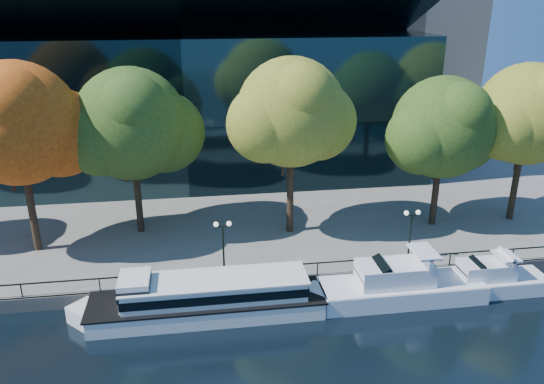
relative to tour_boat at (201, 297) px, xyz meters
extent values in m
plane|color=black|center=(3.26, -0.95, -1.35)|extent=(160.00, 160.00, 0.00)
cube|color=slate|center=(3.26, 35.55, -0.85)|extent=(90.00, 67.00, 1.00)
cube|color=#47443F|center=(3.26, 2.10, -0.85)|extent=(90.00, 0.25, 1.00)
cube|color=black|center=(3.26, 2.30, 0.60)|extent=(88.20, 0.08, 0.08)
cube|color=black|center=(3.26, 2.30, 0.10)|extent=(0.07, 0.07, 0.90)
cube|color=black|center=(-0.74, 31.05, 6.65)|extent=(50.00, 24.00, 16.00)
cube|color=black|center=(-0.74, 27.05, 16.15)|extent=(50.00, 17.14, 7.86)
cube|color=white|center=(0.38, 0.00, -0.76)|extent=(15.02, 3.65, 1.18)
cube|color=black|center=(0.38, 0.00, -0.14)|extent=(15.32, 3.72, 0.13)
cube|color=white|center=(-7.13, 0.00, -0.76)|extent=(3.02, 3.02, 1.18)
cube|color=white|center=(0.92, 0.00, 0.53)|extent=(11.72, 2.99, 1.29)
cube|color=black|center=(0.92, 0.00, 0.59)|extent=(11.87, 3.06, 0.59)
cube|color=white|center=(0.92, 0.00, 1.23)|extent=(12.02, 3.14, 0.11)
cube|color=white|center=(-4.13, 0.00, 0.85)|extent=(1.93, 2.55, 1.93)
cube|color=black|center=(-4.13, 0.00, 1.07)|extent=(1.99, 2.63, 0.75)
cube|color=white|center=(13.64, -0.09, -0.70)|extent=(11.31, 3.23, 1.29)
cube|color=white|center=(7.98, -0.09, -0.70)|extent=(2.48, 2.48, 1.29)
cube|color=white|center=(13.64, -0.09, -0.03)|extent=(11.09, 3.17, 0.09)
cube|color=white|center=(13.07, -0.09, 0.75)|extent=(5.09, 2.42, 1.40)
cube|color=black|center=(11.60, -0.09, 0.86)|extent=(2.23, 2.33, 1.76)
cube|color=white|center=(15.00, -0.09, 1.78)|extent=(0.27, 2.52, 0.86)
cube|color=white|center=(15.00, -0.09, 2.21)|extent=(1.51, 2.52, 0.16)
cube|color=white|center=(20.17, -0.03, -0.80)|extent=(8.19, 2.55, 1.09)
cube|color=white|center=(16.08, -0.03, -0.80)|extent=(2.01, 2.01, 1.09)
cube|color=white|center=(20.17, -0.03, -0.24)|extent=(8.03, 2.50, 0.07)
cube|color=white|center=(19.76, -0.03, 0.43)|extent=(3.69, 1.91, 1.18)
cube|color=black|center=(18.70, -0.03, 0.52)|extent=(1.66, 1.83, 1.37)
cube|color=white|center=(21.15, -0.03, 1.29)|extent=(0.23, 1.99, 0.73)
cube|color=white|center=(21.15, -0.03, 1.38)|extent=(1.27, 1.99, 0.14)
cylinder|color=black|center=(-12.51, 9.47, 3.69)|extent=(0.56, 0.56, 8.06)
cylinder|color=black|center=(-12.01, 9.67, 6.85)|extent=(1.26, 1.91, 4.02)
cylinder|color=black|center=(-12.91, 9.17, 6.56)|extent=(1.15, 1.31, 3.60)
sphere|color=#AA350D|center=(-12.51, 9.47, 9.73)|extent=(9.01, 9.01, 9.01)
sphere|color=#AA350D|center=(-10.04, 10.83, 8.61)|extent=(6.76, 6.76, 6.76)
sphere|color=#AA350D|center=(-12.06, 7.67, 11.31)|extent=(5.41, 5.41, 5.41)
cylinder|color=black|center=(-4.80, 11.76, 3.35)|extent=(0.56, 0.56, 7.39)
cylinder|color=black|center=(-4.30, 11.96, 6.26)|extent=(1.18, 1.78, 3.70)
cylinder|color=black|center=(-5.20, 11.46, 5.99)|extent=(1.08, 1.23, 3.31)
sphere|color=#2C4B17|center=(-4.80, 11.76, 8.90)|extent=(8.88, 8.88, 8.88)
sphere|color=#2C4B17|center=(-2.35, 13.09, 7.79)|extent=(6.66, 6.66, 6.66)
sphere|color=#2C4B17|center=(-7.02, 10.87, 8.23)|extent=(6.22, 6.22, 6.22)
sphere|color=#2C4B17|center=(-4.35, 9.98, 10.45)|extent=(5.33, 5.33, 5.33)
cylinder|color=black|center=(7.64, 9.98, 3.71)|extent=(0.56, 0.56, 8.12)
cylinder|color=black|center=(8.14, 10.18, 6.90)|extent=(1.26, 1.93, 4.05)
cylinder|color=black|center=(7.24, 9.68, 6.61)|extent=(1.16, 1.31, 3.62)
sphere|color=olive|center=(7.64, 9.98, 9.80)|extent=(8.63, 8.63, 8.63)
sphere|color=olive|center=(10.02, 11.27, 8.72)|extent=(6.47, 6.47, 6.47)
sphere|color=olive|center=(5.49, 9.11, 9.15)|extent=(6.04, 6.04, 6.04)
sphere|color=olive|center=(8.08, 8.25, 11.31)|extent=(5.18, 5.18, 5.18)
cylinder|color=black|center=(20.19, 9.63, 3.09)|extent=(0.56, 0.56, 6.86)
cylinder|color=black|center=(20.69, 9.83, 5.78)|extent=(1.12, 1.68, 3.44)
cylinder|color=black|center=(19.79, 9.33, 5.54)|extent=(1.03, 1.16, 3.08)
sphere|color=#2C4B17|center=(20.19, 9.63, 8.23)|extent=(8.38, 8.38, 8.38)
sphere|color=#2C4B17|center=(22.50, 10.89, 7.19)|extent=(6.28, 6.28, 6.28)
sphere|color=#2C4B17|center=(18.10, 8.80, 7.60)|extent=(5.86, 5.86, 5.86)
sphere|color=#2C4B17|center=(20.61, 7.96, 9.70)|extent=(5.03, 5.03, 5.03)
cylinder|color=black|center=(27.53, 9.70, 3.42)|extent=(0.56, 0.56, 7.54)
cylinder|color=black|center=(28.03, 9.90, 6.39)|extent=(1.20, 1.81, 3.77)
cylinder|color=black|center=(27.13, 9.40, 6.12)|extent=(1.10, 1.24, 3.37)
sphere|color=olive|center=(27.53, 9.70, 9.08)|extent=(8.49, 8.49, 8.49)
sphere|color=olive|center=(29.86, 10.97, 8.02)|extent=(6.36, 6.36, 6.36)
sphere|color=olive|center=(25.41, 8.85, 8.44)|extent=(5.94, 5.94, 5.94)
cylinder|color=black|center=(1.71, 3.55, 1.45)|extent=(0.14, 0.14, 3.60)
cube|color=black|center=(1.71, 3.55, 3.30)|extent=(0.90, 0.06, 0.06)
sphere|color=white|center=(1.26, 3.55, 3.50)|extent=(0.36, 0.36, 0.36)
sphere|color=white|center=(2.16, 3.55, 3.50)|extent=(0.36, 0.36, 0.36)
cylinder|color=black|center=(15.54, 3.55, 1.45)|extent=(0.14, 0.14, 3.60)
cube|color=black|center=(15.54, 3.55, 3.30)|extent=(0.90, 0.06, 0.06)
sphere|color=white|center=(15.09, 3.55, 3.50)|extent=(0.36, 0.36, 0.36)
sphere|color=white|center=(15.99, 3.55, 3.50)|extent=(0.36, 0.36, 0.36)
camera|label=1|loc=(0.20, -30.17, 18.56)|focal=35.00mm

